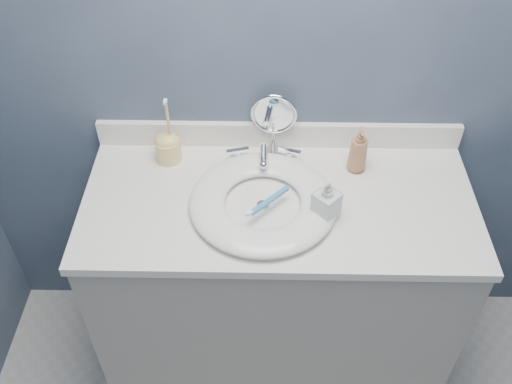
{
  "coord_description": "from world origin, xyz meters",
  "views": [
    {
      "loc": [
        -0.05,
        -0.27,
        2.13
      ],
      "look_at": [
        -0.07,
        0.94,
        0.94
      ],
      "focal_mm": 40.0,
      "sensor_mm": 36.0,
      "label": 1
    }
  ],
  "objects_px": {
    "soap_bottle_amber": "(359,149)",
    "soap_bottle_clear": "(327,200)",
    "toothbrush_holder": "(168,146)",
    "makeup_mirror": "(274,120)"
  },
  "relations": [
    {
      "from": "soap_bottle_amber",
      "to": "toothbrush_holder",
      "type": "bearing_deg",
      "value": 178.91
    },
    {
      "from": "soap_bottle_amber",
      "to": "soap_bottle_clear",
      "type": "height_order",
      "value": "soap_bottle_amber"
    },
    {
      "from": "soap_bottle_amber",
      "to": "soap_bottle_clear",
      "type": "xyz_separation_m",
      "value": [
        -0.12,
        -0.22,
        -0.01
      ]
    },
    {
      "from": "soap_bottle_amber",
      "to": "toothbrush_holder",
      "type": "xyz_separation_m",
      "value": [
        -0.61,
        0.04,
        -0.03
      ]
    },
    {
      "from": "soap_bottle_amber",
      "to": "toothbrush_holder",
      "type": "height_order",
      "value": "toothbrush_holder"
    },
    {
      "from": "makeup_mirror",
      "to": "toothbrush_holder",
      "type": "height_order",
      "value": "toothbrush_holder"
    },
    {
      "from": "makeup_mirror",
      "to": "soap_bottle_amber",
      "type": "height_order",
      "value": "makeup_mirror"
    },
    {
      "from": "makeup_mirror",
      "to": "toothbrush_holder",
      "type": "distance_m",
      "value": 0.36
    },
    {
      "from": "makeup_mirror",
      "to": "soap_bottle_clear",
      "type": "bearing_deg",
      "value": -60.17
    },
    {
      "from": "makeup_mirror",
      "to": "soap_bottle_amber",
      "type": "bearing_deg",
      "value": -15.37
    }
  ]
}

